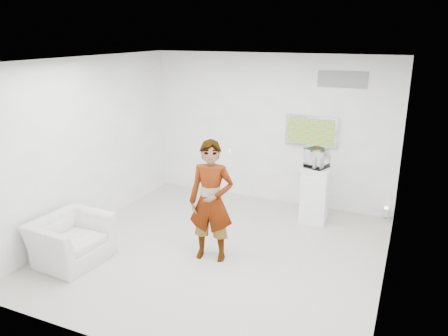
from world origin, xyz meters
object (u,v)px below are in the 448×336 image
at_px(person, 211,201).
at_px(floor_uplight, 386,213).
at_px(tv, 311,131).
at_px(armchair, 71,240).
at_px(pedestal, 315,194).

xyz_separation_m(person, floor_uplight, (2.38, 2.60, -0.81)).
xyz_separation_m(tv, floor_uplight, (1.51, -0.09, -1.42)).
height_order(armchair, pedestal, pedestal).
distance_m(tv, person, 2.89).
relative_size(tv, floor_uplight, 3.85).
distance_m(person, floor_uplight, 3.62).
bearing_deg(floor_uplight, pedestal, -154.84).
bearing_deg(floor_uplight, armchair, -140.40).
relative_size(person, pedestal, 1.80).
bearing_deg(person, floor_uplight, 37.32).
bearing_deg(tv, pedestal, -67.47).
bearing_deg(armchair, pedestal, -41.46).
bearing_deg(armchair, tv, -33.04).
xyz_separation_m(pedestal, floor_uplight, (1.23, 0.58, -0.39)).
height_order(person, floor_uplight, person).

